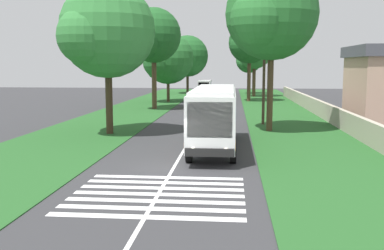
% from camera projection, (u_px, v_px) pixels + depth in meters
% --- Properties ---
extents(ground, '(160.00, 160.00, 0.00)m').
position_uv_depth(ground, '(173.00, 169.00, 22.22)').
color(ground, '#333335').
extents(grass_verge_left, '(120.00, 8.00, 0.04)m').
position_uv_depth(grass_verge_left, '(100.00, 126.00, 37.76)').
color(grass_verge_left, '#235623').
rests_on(grass_verge_left, ground).
extents(grass_verge_right, '(120.00, 8.00, 0.04)m').
position_uv_depth(grass_verge_right, '(298.00, 128.00, 36.30)').
color(grass_verge_right, '#235623').
rests_on(grass_verge_right, ground).
extents(centre_line, '(110.00, 0.16, 0.01)m').
position_uv_depth(centre_line, '(197.00, 127.00, 37.03)').
color(centre_line, silver).
rests_on(centre_line, ground).
extents(coach_bus, '(11.16, 2.62, 3.73)m').
position_uv_depth(coach_bus, '(214.00, 114.00, 27.14)').
color(coach_bus, white).
rests_on(coach_bus, ground).
extents(zebra_crossing, '(5.85, 6.80, 0.01)m').
position_uv_depth(zebra_crossing, '(158.00, 194.00, 17.77)').
color(zebra_crossing, silver).
rests_on(zebra_crossing, ground).
extents(trailing_car_0, '(4.30, 1.78, 1.43)m').
position_uv_depth(trailing_car_0, '(219.00, 108.00, 46.34)').
color(trailing_car_0, black).
rests_on(trailing_car_0, ground).
extents(trailing_car_1, '(4.30, 1.78, 1.43)m').
position_uv_depth(trailing_car_1, '(194.00, 103.00, 53.34)').
color(trailing_car_1, gold).
rests_on(trailing_car_1, ground).
extents(trailing_car_2, '(4.30, 1.78, 1.43)m').
position_uv_depth(trailing_car_2, '(197.00, 98.00, 60.74)').
color(trailing_car_2, silver).
rests_on(trailing_car_2, ground).
extents(trailing_car_3, '(4.30, 1.78, 1.43)m').
position_uv_depth(trailing_car_3, '(202.00, 95.00, 67.12)').
color(trailing_car_3, silver).
rests_on(trailing_car_3, ground).
extents(trailing_minibus_0, '(6.00, 2.14, 2.53)m').
position_uv_depth(trailing_minibus_0, '(205.00, 86.00, 78.35)').
color(trailing_minibus_0, silver).
rests_on(trailing_minibus_0, ground).
extents(roadside_tree_left_0, '(7.91, 6.94, 11.03)m').
position_uv_depth(roadside_tree_left_0, '(106.00, 33.00, 32.58)').
color(roadside_tree_left_0, '#3D2D1E').
rests_on(roadside_tree_left_0, grass_verge_left).
extents(roadside_tree_left_1, '(8.01, 7.11, 9.56)m').
position_uv_depth(roadside_tree_left_1, '(167.00, 59.00, 62.21)').
color(roadside_tree_left_1, '#4C3826').
rests_on(roadside_tree_left_1, grass_verge_left).
extents(roadside_tree_left_2, '(8.71, 7.47, 10.47)m').
position_uv_depth(roadside_tree_left_2, '(187.00, 57.00, 81.60)').
color(roadside_tree_left_2, '#3D2D1E').
rests_on(roadside_tree_left_2, grass_verge_left).
extents(roadside_tree_left_3, '(7.58, 6.43, 11.62)m').
position_uv_depth(roadside_tree_left_3, '(151.00, 37.00, 51.34)').
color(roadside_tree_left_3, '#4C3826').
rests_on(roadside_tree_left_3, grass_verge_left).
extents(roadside_tree_right_0, '(7.11, 5.85, 11.14)m').
position_uv_depth(roadside_tree_right_0, '(248.00, 44.00, 63.11)').
color(roadside_tree_right_0, '#4C3826').
rests_on(roadside_tree_right_0, grass_verge_right).
extents(roadside_tree_right_1, '(5.57, 4.62, 8.31)m').
position_uv_depth(roadside_tree_right_1, '(248.00, 61.00, 80.64)').
color(roadside_tree_right_1, '#3D2D1E').
rests_on(roadside_tree_right_1, grass_verge_right).
extents(roadside_tree_right_2, '(7.83, 6.97, 12.36)m').
position_uv_depth(roadside_tree_right_2, '(270.00, 16.00, 33.71)').
color(roadside_tree_right_2, '#4C3826').
rests_on(roadside_tree_right_2, grass_verge_right).
extents(roadside_tree_right_3, '(6.65, 5.67, 10.15)m').
position_uv_depth(roadside_tree_right_3, '(254.00, 52.00, 72.86)').
color(roadside_tree_right_3, '#4C3826').
rests_on(roadside_tree_right_3, grass_verge_right).
extents(utility_pole, '(0.24, 1.40, 7.64)m').
position_uv_depth(utility_pole, '(264.00, 78.00, 38.16)').
color(utility_pole, '#473828').
rests_on(utility_pole, grass_verge_right).
extents(roadside_wall, '(70.00, 0.40, 1.55)m').
position_uv_depth(roadside_wall, '(329.00, 113.00, 40.83)').
color(roadside_wall, '#B2A893').
rests_on(roadside_wall, grass_verge_right).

